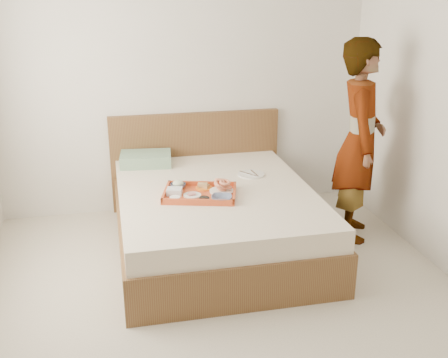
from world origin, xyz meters
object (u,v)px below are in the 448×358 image
dinner_plate (251,174)px  person (360,141)px  bed (216,219)px  tray (200,193)px

dinner_plate → person: person is taller
dinner_plate → person: (0.87, -0.27, 0.32)m
bed → tray: bearing=-141.3°
tray → dinner_plate: tray is taller
tray → person: 1.43m
bed → dinner_plate: size_ratio=8.47×
tray → person: person is taller
bed → tray: (-0.15, -0.12, 0.29)m
dinner_plate → person: 0.97m
person → bed: bearing=112.8°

